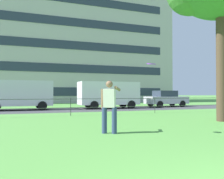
{
  "coord_description": "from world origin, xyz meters",
  "views": [
    {
      "loc": [
        -2.72,
        -1.29,
        1.25
      ],
      "look_at": [
        1.26,
        9.38,
        1.44
      ],
      "focal_mm": 39.72,
      "sensor_mm": 36.0,
      "label": 1
    }
  ],
  "objects_px": {
    "panel_van_right": "(109,93)",
    "apartment_building_background": "(73,44)",
    "car_silver_left": "(166,99)",
    "frisbee": "(151,64)",
    "person_thrower": "(109,105)",
    "panel_van_far_left": "(18,93)"
  },
  "relations": [
    {
      "from": "person_thrower",
      "to": "apartment_building_background",
      "type": "height_order",
      "value": "apartment_building_background"
    },
    {
      "from": "frisbee",
      "to": "panel_van_far_left",
      "type": "xyz_separation_m",
      "value": [
        -3.86,
        13.46,
        -0.89
      ]
    },
    {
      "from": "person_thrower",
      "to": "panel_van_far_left",
      "type": "bearing_deg",
      "value": 102.23
    },
    {
      "from": "panel_van_right",
      "to": "car_silver_left",
      "type": "bearing_deg",
      "value": 4.74
    },
    {
      "from": "apartment_building_background",
      "to": "panel_van_far_left",
      "type": "bearing_deg",
      "value": -112.74
    },
    {
      "from": "person_thrower",
      "to": "apartment_building_background",
      "type": "bearing_deg",
      "value": 80.49
    },
    {
      "from": "frisbee",
      "to": "apartment_building_background",
      "type": "height_order",
      "value": "apartment_building_background"
    },
    {
      "from": "panel_van_right",
      "to": "apartment_building_background",
      "type": "xyz_separation_m",
      "value": [
        0.97,
        19.79,
        8.02
      ]
    },
    {
      "from": "panel_van_far_left",
      "to": "car_silver_left",
      "type": "bearing_deg",
      "value": 0.7
    },
    {
      "from": "person_thrower",
      "to": "panel_van_right",
      "type": "height_order",
      "value": "panel_van_right"
    },
    {
      "from": "person_thrower",
      "to": "car_silver_left",
      "type": "relative_size",
      "value": 0.41
    },
    {
      "from": "frisbee",
      "to": "apartment_building_background",
      "type": "bearing_deg",
      "value": 82.56
    },
    {
      "from": "panel_van_right",
      "to": "car_silver_left",
      "type": "distance_m",
      "value": 6.01
    },
    {
      "from": "car_silver_left",
      "to": "frisbee",
      "type": "bearing_deg",
      "value": -124.31
    },
    {
      "from": "panel_van_far_left",
      "to": "frisbee",
      "type": "bearing_deg",
      "value": -74.01
    },
    {
      "from": "panel_van_far_left",
      "to": "panel_van_right",
      "type": "height_order",
      "value": "same"
    },
    {
      "from": "panel_van_right",
      "to": "car_silver_left",
      "type": "xyz_separation_m",
      "value": [
        5.97,
        0.49,
        -0.49
      ]
    },
    {
      "from": "panel_van_right",
      "to": "panel_van_far_left",
      "type": "bearing_deg",
      "value": 177.35
    },
    {
      "from": "panel_van_far_left",
      "to": "apartment_building_background",
      "type": "height_order",
      "value": "apartment_building_background"
    },
    {
      "from": "frisbee",
      "to": "panel_van_right",
      "type": "height_order",
      "value": "panel_van_right"
    },
    {
      "from": "person_thrower",
      "to": "panel_van_far_left",
      "type": "relative_size",
      "value": 0.33
    },
    {
      "from": "frisbee",
      "to": "car_silver_left",
      "type": "relative_size",
      "value": 0.07
    }
  ]
}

